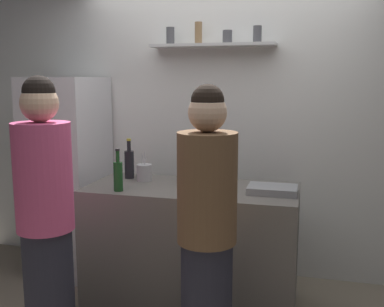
% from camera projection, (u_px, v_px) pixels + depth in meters
% --- Properties ---
extents(back_wall_assembly, '(4.80, 0.32, 2.60)m').
position_uv_depth(back_wall_assembly, '(226.00, 126.00, 3.94)').
color(back_wall_assembly, white).
rests_on(back_wall_assembly, ground).
extents(refrigerator, '(0.57, 0.69, 1.73)m').
position_uv_depth(refrigerator, '(69.00, 176.00, 3.96)').
color(refrigerator, white).
rests_on(refrigerator, ground).
extents(counter, '(1.55, 0.71, 0.92)m').
position_uv_depth(counter, '(192.00, 246.00, 3.38)').
color(counter, '#66605B').
rests_on(counter, ground).
extents(baking_pan, '(0.34, 0.24, 0.05)m').
position_uv_depth(baking_pan, '(272.00, 190.00, 3.12)').
color(baking_pan, gray).
rests_on(baking_pan, counter).
extents(utensil_holder, '(0.12, 0.12, 0.23)m').
position_uv_depth(utensil_holder, '(144.00, 172.00, 3.50)').
color(utensil_holder, '#B2B2B7').
rests_on(utensil_holder, counter).
extents(wine_bottle_amber_glass, '(0.07, 0.07, 0.32)m').
position_uv_depth(wine_bottle_amber_glass, '(184.00, 168.00, 3.39)').
color(wine_bottle_amber_glass, '#472814').
rests_on(wine_bottle_amber_glass, counter).
extents(wine_bottle_green_glass, '(0.07, 0.07, 0.30)m').
position_uv_depth(wine_bottle_green_glass, '(118.00, 175.00, 3.17)').
color(wine_bottle_green_glass, '#19471E').
rests_on(wine_bottle_green_glass, counter).
extents(wine_bottle_dark_glass, '(0.08, 0.08, 0.32)m').
position_uv_depth(wine_bottle_dark_glass, '(129.00, 163.00, 3.58)').
color(wine_bottle_dark_glass, black).
rests_on(wine_bottle_dark_glass, counter).
extents(water_bottle_plastic, '(0.08, 0.08, 0.22)m').
position_uv_depth(water_bottle_plastic, '(222.00, 173.00, 3.31)').
color(water_bottle_plastic, silver).
rests_on(water_bottle_plastic, counter).
extents(person_pink_top, '(0.34, 0.34, 1.73)m').
position_uv_depth(person_pink_top, '(46.00, 222.00, 2.69)').
color(person_pink_top, '#262633').
rests_on(person_pink_top, ground).
extents(person_brown_jacket, '(0.34, 0.34, 1.69)m').
position_uv_depth(person_brown_jacket, '(207.00, 234.00, 2.55)').
color(person_brown_jacket, '#262633').
rests_on(person_brown_jacket, ground).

